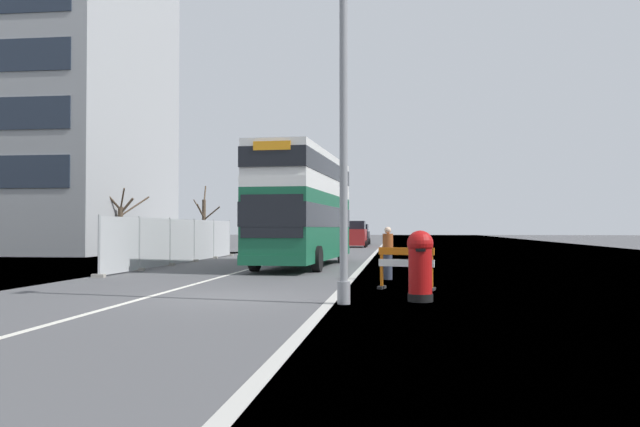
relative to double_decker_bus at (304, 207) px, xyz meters
The scene contains 12 objects.
ground 12.81m from the double_decker_bus, 87.44° to the right, with size 140.00×280.00×0.10m.
double_decker_bus is the anchor object (origin of this frame).
lamppost_foreground 13.99m from the double_decker_bus, 78.03° to the right, with size 0.29×0.70×8.50m.
red_pillar_postbox 13.79m from the double_decker_bus, 70.45° to the right, with size 0.60×0.60×1.62m.
roadworks_barrier 11.14m from the double_decker_bus, 66.97° to the right, with size 1.59×0.82×1.14m.
construction_site_fence 6.33m from the double_decker_bus, 166.68° to the left, with size 0.44×17.20×2.13m.
car_oncoming_near 19.68m from the double_decker_bus, 101.92° to the left, with size 2.02×4.02×2.16m.
car_receding_mid 28.44m from the double_decker_bus, 89.18° to the left, with size 1.94×4.11×2.28m.
car_receding_far 36.92m from the double_decker_bus, 89.66° to the left, with size 2.07×4.55×2.05m.
bare_tree_far_verge_near 17.22m from the double_decker_bus, 140.55° to the left, with size 2.65×2.73×4.16m.
bare_tree_far_verge_mid 34.27m from the double_decker_bus, 114.36° to the left, with size 2.79×3.09×5.74m.
pedestrian_at_kerb 7.92m from the double_decker_bus, 60.98° to the right, with size 0.34×0.34×1.71m.
Camera 1 is at (4.11, -15.14, 1.68)m, focal length 36.18 mm.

